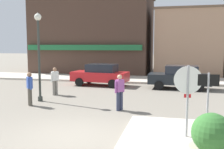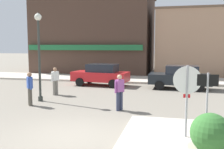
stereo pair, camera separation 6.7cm
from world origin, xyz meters
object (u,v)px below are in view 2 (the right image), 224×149
(one_way_sign, at_px, (207,99))
(planter, at_px, (210,140))
(stop_sign, at_px, (187,92))
(parked_car_nearest, at_px, (101,74))
(parked_car_second, at_px, (180,77))
(pedestrian_crossing_far, at_px, (120,91))
(pedestrian_crossing_near, at_px, (55,80))
(lamp_post, at_px, (39,44))
(pedestrian_kerb_side, at_px, (30,88))

(one_way_sign, relative_size, planter, 1.71)
(stop_sign, height_order, parked_car_nearest, stop_sign)
(parked_car_second, distance_m, pedestrian_crossing_far, 7.19)
(planter, xyz_separation_m, pedestrian_crossing_far, (-3.24, 4.53, 0.31))
(one_way_sign, bearing_deg, parked_car_second, 93.10)
(stop_sign, height_order, planter, stop_sign)
(pedestrian_crossing_far, bearing_deg, planter, -54.44)
(planter, relative_size, pedestrian_crossing_near, 0.76)
(lamp_post, relative_size, pedestrian_crossing_near, 2.82)
(planter, relative_size, pedestrian_crossing_far, 0.76)
(parked_car_nearest, xyz_separation_m, parked_car_second, (5.53, -0.22, 0.00))
(one_way_sign, relative_size, pedestrian_crossing_far, 1.30)
(pedestrian_kerb_side, bearing_deg, one_way_sign, -22.79)
(parked_car_nearest, relative_size, pedestrian_crossing_far, 2.58)
(parked_car_second, bearing_deg, pedestrian_crossing_far, -112.42)
(stop_sign, height_order, pedestrian_kerb_side, stop_sign)
(parked_car_second, relative_size, pedestrian_crossing_far, 2.52)
(pedestrian_crossing_far, bearing_deg, parked_car_nearest, 112.10)
(one_way_sign, height_order, pedestrian_kerb_side, one_way_sign)
(pedestrian_crossing_far, xyz_separation_m, pedestrian_kerb_side, (-4.39, -0.03, 0.00))
(planter, xyz_separation_m, pedestrian_crossing_near, (-7.65, 7.30, 0.31))
(one_way_sign, bearing_deg, stop_sign, 179.78)
(lamp_post, relative_size, pedestrian_crossing_far, 2.82)
(stop_sign, distance_m, pedestrian_crossing_far, 4.28)
(parked_car_second, xyz_separation_m, pedestrian_crossing_far, (-2.74, -6.65, 0.06))
(parked_car_nearest, xyz_separation_m, pedestrian_crossing_far, (2.79, -6.87, 0.06))
(planter, relative_size, parked_car_second, 0.30)
(lamp_post, distance_m, parked_car_nearest, 6.45)
(planter, relative_size, parked_car_nearest, 0.30)
(one_way_sign, bearing_deg, pedestrian_crossing_far, 135.22)
(parked_car_nearest, bearing_deg, lamp_post, -105.55)
(lamp_post, xyz_separation_m, pedestrian_crossing_near, (0.01, 1.76, -2.09))
(pedestrian_crossing_near, relative_size, pedestrian_crossing_far, 1.00)
(stop_sign, xyz_separation_m, parked_car_second, (0.04, 9.90, -0.71))
(stop_sign, height_order, pedestrian_crossing_far, stop_sign)
(planter, xyz_separation_m, pedestrian_kerb_side, (-7.63, 4.50, 0.31))
(stop_sign, distance_m, pedestrian_crossing_near, 9.34)
(one_way_sign, distance_m, pedestrian_kerb_side, 8.33)
(one_way_sign, bearing_deg, parked_car_nearest, 120.94)
(planter, relative_size, pedestrian_kerb_side, 0.76)
(pedestrian_crossing_near, bearing_deg, one_way_sign, -38.11)
(pedestrian_crossing_far, distance_m, pedestrian_kerb_side, 4.39)
(parked_car_second, relative_size, pedestrian_kerb_side, 2.52)
(one_way_sign, height_order, planter, one_way_sign)
(stop_sign, relative_size, parked_car_nearest, 0.55)
(pedestrian_kerb_side, bearing_deg, parked_car_nearest, 76.96)
(stop_sign, height_order, pedestrian_crossing_near, stop_sign)
(pedestrian_crossing_near, distance_m, pedestrian_kerb_side, 2.81)
(lamp_post, height_order, pedestrian_crossing_far, lamp_post)
(lamp_post, height_order, parked_car_nearest, lamp_post)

